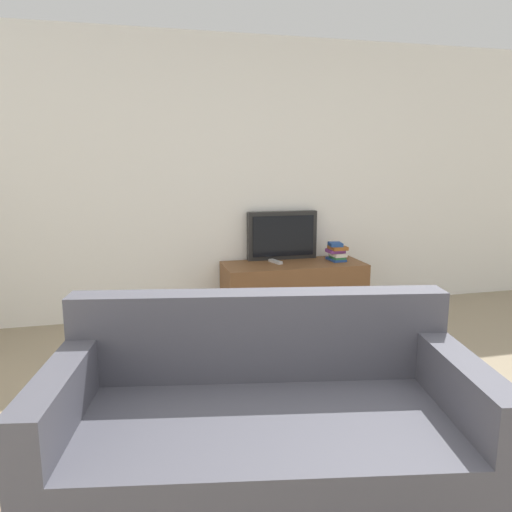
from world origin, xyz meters
name	(u,v)px	position (x,y,z in m)	size (l,w,h in m)	color
ground_plane	(421,510)	(0.00, 0.00, 0.00)	(14.00, 14.00, 0.00)	gray
wall_back	(252,179)	(0.00, 3.03, 1.30)	(9.00, 0.06, 2.60)	white
tv_stand	(293,290)	(0.33, 2.71, 0.26)	(1.33, 0.53, 0.52)	brown
television	(282,235)	(0.28, 2.94, 0.75)	(0.69, 0.09, 0.47)	black
couch	(264,440)	(-0.64, 0.22, 0.30)	(1.91, 1.20, 0.87)	#474751
book_stack	(337,252)	(0.77, 2.73, 0.60)	(0.17, 0.22, 0.18)	#23478E
remote_on_stand	(276,262)	(0.17, 2.77, 0.53)	(0.10, 0.18, 0.02)	#B7B7B7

